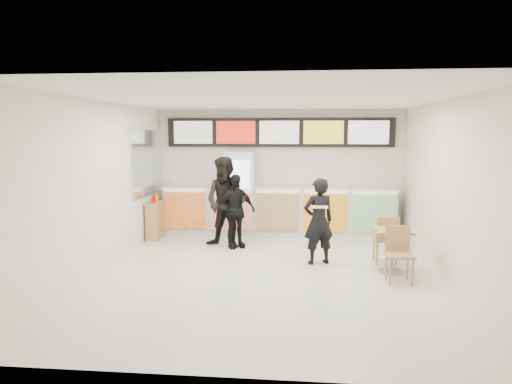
# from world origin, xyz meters

# --- Properties ---
(floor) EXTENTS (7.00, 7.00, 0.00)m
(floor) POSITION_xyz_m (0.00, 0.00, 0.00)
(floor) COLOR beige
(floor) RESTS_ON ground
(ceiling) EXTENTS (7.00, 7.00, 0.00)m
(ceiling) POSITION_xyz_m (0.00, 0.00, 3.00)
(ceiling) COLOR white
(ceiling) RESTS_ON wall_back
(wall_back) EXTENTS (6.00, 0.00, 6.00)m
(wall_back) POSITION_xyz_m (0.00, 3.50, 1.50)
(wall_back) COLOR silver
(wall_back) RESTS_ON floor
(wall_left) EXTENTS (0.00, 7.00, 7.00)m
(wall_left) POSITION_xyz_m (-3.00, 0.00, 1.50)
(wall_left) COLOR silver
(wall_left) RESTS_ON floor
(wall_right) EXTENTS (0.00, 7.00, 7.00)m
(wall_right) POSITION_xyz_m (3.00, 0.00, 1.50)
(wall_right) COLOR silver
(wall_right) RESTS_ON floor
(service_counter) EXTENTS (5.56, 0.77, 1.14)m
(service_counter) POSITION_xyz_m (0.00, 3.09, 0.57)
(service_counter) COLOR silver
(service_counter) RESTS_ON floor
(menu_board) EXTENTS (5.50, 0.14, 0.70)m
(menu_board) POSITION_xyz_m (0.00, 3.41, 2.45)
(menu_board) COLOR black
(menu_board) RESTS_ON wall_back
(drinks_fridge) EXTENTS (0.70, 0.67, 2.00)m
(drinks_fridge) POSITION_xyz_m (-0.93, 3.11, 1.00)
(drinks_fridge) COLOR white
(drinks_fridge) RESTS_ON floor
(mirror_panel) EXTENTS (0.01, 2.00, 1.50)m
(mirror_panel) POSITION_xyz_m (-2.99, 2.45, 1.75)
(mirror_panel) COLOR #B2B7BF
(mirror_panel) RESTS_ON wall_left
(customer_main) EXTENTS (0.69, 0.57, 1.62)m
(customer_main) POSITION_xyz_m (0.86, 0.65, 0.81)
(customer_main) COLOR black
(customer_main) RESTS_ON floor
(customer_left) EXTENTS (1.11, 0.96, 1.94)m
(customer_left) POSITION_xyz_m (-1.05, 1.73, 0.97)
(customer_left) COLOR black
(customer_left) RESTS_ON floor
(customer_mid) EXTENTS (0.99, 0.79, 1.58)m
(customer_mid) POSITION_xyz_m (-0.87, 1.70, 0.79)
(customer_mid) COLOR black
(customer_mid) RESTS_ON floor
(pizza_slice) EXTENTS (0.36, 0.36, 0.02)m
(pizza_slice) POSITION_xyz_m (0.86, 0.20, 1.16)
(pizza_slice) COLOR beige
(pizza_slice) RESTS_ON customer_main
(cafe_table) EXTENTS (0.63, 1.57, 0.92)m
(cafe_table) POSITION_xyz_m (2.13, 0.23, 0.53)
(cafe_table) COLOR tan
(cafe_table) RESTS_ON floor
(condiment_ledge) EXTENTS (0.31, 0.76, 1.01)m
(condiment_ledge) POSITION_xyz_m (-2.82, 2.41, 0.43)
(condiment_ledge) COLOR tan
(condiment_ledge) RESTS_ON floor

